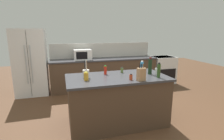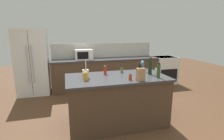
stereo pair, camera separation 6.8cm
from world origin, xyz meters
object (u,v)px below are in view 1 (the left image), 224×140
at_px(olive_oil_bottle, 159,70).
at_px(knife_block, 141,74).
at_px(dish_soap_bottle, 142,66).
at_px(spice_jar_oregano, 122,70).
at_px(wine_bottle, 150,66).
at_px(microwave, 83,55).
at_px(hot_sauce_bottle, 105,70).
at_px(range_oven, 162,70).
at_px(salt_shaker, 156,71).
at_px(honey_jar, 86,76).
at_px(spice_jar_paprika, 131,77).
at_px(utensil_crock, 86,74).
at_px(refrigerator, 31,62).

bearing_deg(olive_oil_bottle, knife_block, -165.25).
distance_m(dish_soap_bottle, spice_jar_oregano, 0.47).
bearing_deg(olive_oil_bottle, wine_bottle, 94.63).
bearing_deg(microwave, wine_bottle, -64.26).
bearing_deg(spice_jar_oregano, knife_block, -79.93).
bearing_deg(hot_sauce_bottle, range_oven, 37.92).
bearing_deg(wine_bottle, salt_shaker, -31.43).
xyz_separation_m(dish_soap_bottle, salt_shaker, (0.12, -0.37, -0.04)).
relative_size(honey_jar, salt_shaker, 1.15).
xyz_separation_m(microwave, wine_bottle, (1.06, -2.19, 0.01)).
xyz_separation_m(spice_jar_paprika, olive_oil_bottle, (0.55, 0.01, 0.08)).
height_order(dish_soap_bottle, spice_jar_paprika, dish_soap_bottle).
relative_size(microwave, dish_soap_bottle, 2.40).
distance_m(knife_block, honey_jar, 0.94).
xyz_separation_m(utensil_crock, olive_oil_bottle, (1.28, -0.34, 0.05)).
xyz_separation_m(microwave, dish_soap_bottle, (1.03, -1.88, -0.05)).
relative_size(microwave, hot_sauce_bottle, 2.90).
relative_size(refrigerator, spice_jar_oregano, 16.49).
distance_m(knife_block, hot_sauce_bottle, 0.77).
height_order(spice_jar_paprika, spice_jar_oregano, spice_jar_oregano).
height_order(honey_jar, salt_shaker, honey_jar).
bearing_deg(hot_sauce_bottle, honey_jar, -142.72).
distance_m(range_oven, knife_block, 3.36).
height_order(refrigerator, utensil_crock, refrigerator).
relative_size(knife_block, dish_soap_bottle, 1.36).
xyz_separation_m(wine_bottle, salt_shaker, (0.10, -0.06, -0.10)).
bearing_deg(honey_jar, spice_jar_oregano, 25.73).
bearing_deg(utensil_crock, honey_jar, -97.47).
bearing_deg(microwave, utensil_crock, -95.34).
distance_m(range_oven, hot_sauce_bottle, 3.27).
xyz_separation_m(utensil_crock, hot_sauce_bottle, (0.40, 0.16, 0.00)).
relative_size(dish_soap_bottle, hot_sauce_bottle, 1.21).
distance_m(refrigerator, hot_sauce_bottle, 2.61).
xyz_separation_m(microwave, hot_sauce_bottle, (0.20, -1.98, -0.07)).
distance_m(range_oven, spice_jar_oregano, 2.95).
bearing_deg(spice_jar_oregano, wine_bottle, -28.36).
bearing_deg(knife_block, spice_jar_oregano, 90.38).
relative_size(range_oven, salt_shaker, 7.09).
bearing_deg(spice_jar_paprika, refrigerator, 127.88).
bearing_deg(knife_block, honey_jar, 153.05).
distance_m(honey_jar, olive_oil_bottle, 1.31).
bearing_deg(honey_jar, range_oven, 37.83).
relative_size(honey_jar, hot_sauce_bottle, 0.84).
relative_size(wine_bottle, spice_jar_oregano, 3.01).
distance_m(knife_block, spice_jar_oregano, 0.67).
relative_size(knife_block, hot_sauce_bottle, 1.64).
height_order(salt_shaker, hot_sauce_bottle, hot_sauce_bottle).
distance_m(range_oven, honey_jar, 3.79).
xyz_separation_m(salt_shaker, spice_jar_oregano, (-0.59, 0.33, -0.01)).
xyz_separation_m(knife_block, spice_jar_oregano, (-0.12, 0.66, -0.06)).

